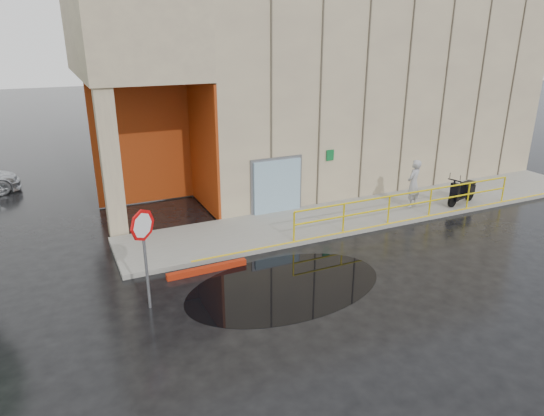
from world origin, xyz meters
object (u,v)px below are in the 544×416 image
at_px(stop_sign, 144,238).
at_px(red_curb, 207,269).
at_px(scooter, 463,185).
at_px(person, 413,184).

relative_size(stop_sign, red_curb, 1.11).
bearing_deg(red_curb, scooter, 5.75).
distance_m(scooter, red_curb, 11.01).
distance_m(person, red_curb, 9.08).
relative_size(person, scooter, 1.06).
bearing_deg(scooter, stop_sign, 176.71).
height_order(person, red_curb, person).
relative_size(scooter, stop_sign, 0.67).
distance_m(stop_sign, red_curb, 2.94).
distance_m(person, scooter, 2.12).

